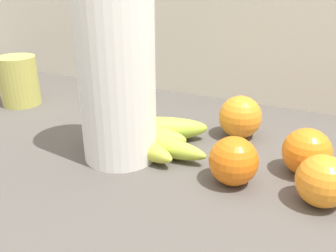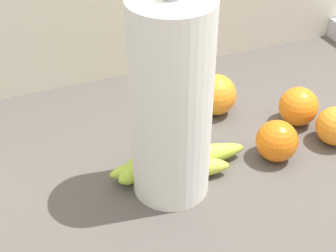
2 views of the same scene
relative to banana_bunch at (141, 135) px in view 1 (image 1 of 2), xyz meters
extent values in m
cube|color=silver|center=(0.26, 0.32, -0.31)|extent=(2.20, 0.06, 1.30)
ellipsoid|color=gold|center=(0.00, -0.03, 0.00)|extent=(0.18, 0.08, 0.04)
ellipsoid|color=#B0C83F|center=(0.01, -0.02, 0.00)|extent=(0.22, 0.05, 0.04)
ellipsoid|color=#A8CE3F|center=(0.00, 0.00, 0.00)|extent=(0.17, 0.07, 0.04)
ellipsoid|color=#ACD03F|center=(0.00, 0.02, 0.00)|extent=(0.20, 0.14, 0.04)
ellipsoid|color=#AEC73F|center=(-0.01, 0.02, 0.00)|extent=(0.16, 0.14, 0.03)
sphere|color=orange|center=(0.13, 0.11, 0.02)|extent=(0.07, 0.07, 0.07)
sphere|color=orange|center=(0.25, 0.02, 0.01)|extent=(0.07, 0.07, 0.07)
sphere|color=orange|center=(0.17, -0.05, 0.01)|extent=(0.07, 0.07, 0.07)
sphere|color=orange|center=(0.28, -0.05, 0.01)|extent=(0.06, 0.06, 0.06)
cylinder|color=white|center=(-0.01, -0.04, 0.13)|extent=(0.11, 0.11, 0.29)
cylinder|color=gray|center=(-0.01, -0.04, 0.14)|extent=(0.02, 0.02, 0.32)
cylinder|color=#BFBA56|center=(-0.34, 0.06, 0.03)|extent=(0.08, 0.08, 0.10)
camera|label=1|loc=(0.27, -0.46, 0.24)|focal=38.28mm
camera|label=2|loc=(-0.22, -0.56, 0.50)|focal=53.82mm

